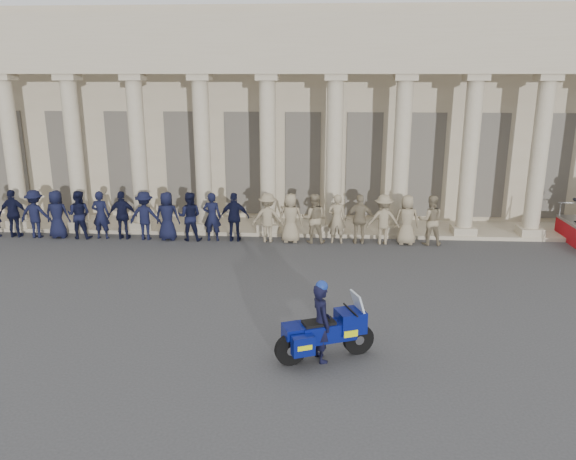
{
  "coord_description": "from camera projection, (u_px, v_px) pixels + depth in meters",
  "views": [
    {
      "loc": [
        0.91,
        -13.95,
        6.31
      ],
      "look_at": [
        -0.18,
        2.85,
        1.6
      ],
      "focal_mm": 35.0,
      "sensor_mm": 36.0,
      "label": 1
    }
  ],
  "objects": [
    {
      "name": "ground",
      "position": [
        288.0,
        315.0,
        15.16
      ],
      "size": [
        90.0,
        90.0,
        0.0
      ],
      "primitive_type": "plane",
      "color": "#38383A",
      "rests_on": "ground"
    },
    {
      "name": "officer_rank",
      "position": [
        211.0,
        217.0,
        21.71
      ],
      "size": [
        17.99,
        0.72,
        1.91
      ],
      "color": "black",
      "rests_on": "ground"
    },
    {
      "name": "rider",
      "position": [
        321.0,
        321.0,
        12.57
      ],
      "size": [
        0.65,
        0.78,
        1.92
      ],
      "rotation": [
        0.0,
        0.0,
        1.95
      ],
      "color": "black",
      "rests_on": "ground"
    },
    {
      "name": "building",
      "position": [
        307.0,
        110.0,
        28.11
      ],
      "size": [
        40.0,
        12.5,
        9.0
      ],
      "color": "tan",
      "rests_on": "ground"
    },
    {
      "name": "motorcycle",
      "position": [
        326.0,
        332.0,
        12.69
      ],
      "size": [
        2.27,
        1.38,
        1.53
      ],
      "rotation": [
        0.0,
        0.0,
        0.38
      ],
      "color": "black",
      "rests_on": "ground"
    }
  ]
}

